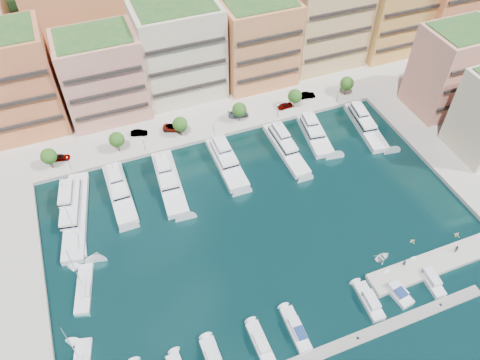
# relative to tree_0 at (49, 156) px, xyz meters

# --- Properties ---
(ground) EXTENTS (400.00, 400.00, 0.00)m
(ground) POSITION_rel_tree_0_xyz_m (40.00, -33.50, -4.74)
(ground) COLOR black
(ground) RESTS_ON ground
(north_quay) EXTENTS (220.00, 64.00, 2.00)m
(north_quay) POSITION_rel_tree_0_xyz_m (40.00, 28.50, -4.74)
(north_quay) COLOR #9E998E
(north_quay) RESTS_ON ground
(hillside) EXTENTS (240.00, 40.00, 58.00)m
(hillside) POSITION_rel_tree_0_xyz_m (40.00, 76.50, -4.74)
(hillside) COLOR #1A3716
(hillside) RESTS_ON ground
(south_pontoon) EXTENTS (72.00, 2.20, 0.35)m
(south_pontoon) POSITION_rel_tree_0_xyz_m (37.00, -63.50, -4.74)
(south_pontoon) COLOR gray
(south_pontoon) RESTS_ON ground
(finger_pier) EXTENTS (32.00, 5.00, 2.00)m
(finger_pier) POSITION_rel_tree_0_xyz_m (70.00, -55.50, -4.74)
(finger_pier) COLOR #9E998E
(finger_pier) RESTS_ON ground
(apartment_1) EXTENTS (20.00, 16.50, 26.80)m
(apartment_1) POSITION_rel_tree_0_xyz_m (-4.00, 18.49, 9.57)
(apartment_1) COLOR #CE8044
(apartment_1) RESTS_ON north_quay
(apartment_2) EXTENTS (20.00, 15.50, 22.80)m
(apartment_2) POSITION_rel_tree_0_xyz_m (17.00, 16.49, 7.57)
(apartment_2) COLOR tan
(apartment_2) RESTS_ON north_quay
(apartment_3) EXTENTS (22.00, 16.50, 25.80)m
(apartment_3) POSITION_rel_tree_0_xyz_m (38.00, 18.49, 9.07)
(apartment_3) COLOR beige
(apartment_3) RESTS_ON north_quay
(apartment_4) EXTENTS (20.00, 15.50, 23.80)m
(apartment_4) POSITION_rel_tree_0_xyz_m (60.00, 16.49, 8.07)
(apartment_4) COLOR #DF7B53
(apartment_4) RESTS_ON north_quay
(apartment_5) EXTENTS (22.00, 16.50, 26.80)m
(apartment_5) POSITION_rel_tree_0_xyz_m (82.00, 18.49, 9.57)
(apartment_5) COLOR tan
(apartment_5) RESTS_ON north_quay
(apartment_6) EXTENTS (20.00, 15.50, 22.80)m
(apartment_6) POSITION_rel_tree_0_xyz_m (104.00, 16.49, 7.57)
(apartment_6) COLOR #CC8E4A
(apartment_6) RESTS_ON north_quay
(apartment_7) EXTENTS (22.00, 16.50, 24.80)m
(apartment_7) POSITION_rel_tree_0_xyz_m (124.00, 14.49, 8.57)
(apartment_7) COLOR #CE8044
(apartment_7) RESTS_ON north_quay
(apartment_east_a) EXTENTS (18.00, 14.50, 22.80)m
(apartment_east_a) POSITION_rel_tree_0_xyz_m (102.00, -13.51, 7.57)
(apartment_east_a) COLOR tan
(apartment_east_a) RESTS_ON east_quay
(backblock_1) EXTENTS (26.00, 18.00, 30.00)m
(backblock_1) POSITION_rel_tree_0_xyz_m (15.00, 40.50, 11.26)
(backblock_1) COLOR #DF7B53
(backblock_1) RESTS_ON north_quay
(backblock_2) EXTENTS (26.00, 18.00, 30.00)m
(backblock_2) POSITION_rel_tree_0_xyz_m (45.00, 40.50, 11.26)
(backblock_2) COLOR tan
(backblock_2) RESTS_ON north_quay
(tree_0) EXTENTS (3.80, 3.80, 5.65)m
(tree_0) POSITION_rel_tree_0_xyz_m (0.00, 0.00, 0.00)
(tree_0) COLOR #473323
(tree_0) RESTS_ON north_quay
(tree_1) EXTENTS (3.80, 3.80, 5.65)m
(tree_1) POSITION_rel_tree_0_xyz_m (16.00, 0.00, 0.00)
(tree_1) COLOR #473323
(tree_1) RESTS_ON north_quay
(tree_2) EXTENTS (3.80, 3.80, 5.65)m
(tree_2) POSITION_rel_tree_0_xyz_m (32.00, 0.00, 0.00)
(tree_2) COLOR #473323
(tree_2) RESTS_ON north_quay
(tree_3) EXTENTS (3.80, 3.80, 5.65)m
(tree_3) POSITION_rel_tree_0_xyz_m (48.00, 0.00, 0.00)
(tree_3) COLOR #473323
(tree_3) RESTS_ON north_quay
(tree_4) EXTENTS (3.80, 3.80, 5.65)m
(tree_4) POSITION_rel_tree_0_xyz_m (64.00, 0.00, 0.00)
(tree_4) COLOR #473323
(tree_4) RESTS_ON north_quay
(tree_5) EXTENTS (3.80, 3.80, 5.65)m
(tree_5) POSITION_rel_tree_0_xyz_m (80.00, 0.00, 0.00)
(tree_5) COLOR #473323
(tree_5) RESTS_ON north_quay
(lamppost_0) EXTENTS (0.30, 0.30, 4.20)m
(lamppost_0) POSITION_rel_tree_0_xyz_m (4.00, -2.30, -0.92)
(lamppost_0) COLOR black
(lamppost_0) RESTS_ON north_quay
(lamppost_1) EXTENTS (0.30, 0.30, 4.20)m
(lamppost_1) POSITION_rel_tree_0_xyz_m (22.00, -2.30, -0.92)
(lamppost_1) COLOR black
(lamppost_1) RESTS_ON north_quay
(lamppost_2) EXTENTS (0.30, 0.30, 4.20)m
(lamppost_2) POSITION_rel_tree_0_xyz_m (40.00, -2.30, -0.92)
(lamppost_2) COLOR black
(lamppost_2) RESTS_ON north_quay
(lamppost_3) EXTENTS (0.30, 0.30, 4.20)m
(lamppost_3) POSITION_rel_tree_0_xyz_m (58.00, -2.30, -0.92)
(lamppost_3) COLOR black
(lamppost_3) RESTS_ON north_quay
(lamppost_4) EXTENTS (0.30, 0.30, 4.20)m
(lamppost_4) POSITION_rel_tree_0_xyz_m (76.00, -2.30, -0.92)
(lamppost_4) COLOR black
(lamppost_4) RESTS_ON north_quay
(yacht_0) EXTENTS (9.06, 25.08, 7.30)m
(yacht_0) POSITION_rel_tree_0_xyz_m (3.00, -15.80, -3.53)
(yacht_0) COLOR silver
(yacht_0) RESTS_ON ground
(yacht_1) EXTENTS (4.70, 18.91, 7.30)m
(yacht_1) POSITION_rel_tree_0_xyz_m (13.25, -13.19, -3.65)
(yacht_1) COLOR silver
(yacht_1) RESTS_ON ground
(yacht_2) EXTENTS (6.18, 20.90, 7.30)m
(yacht_2) POSITION_rel_tree_0_xyz_m (24.70, -13.95, -3.53)
(yacht_2) COLOR silver
(yacht_2) RESTS_ON ground
(yacht_3) EXTENTS (5.00, 18.20, 7.30)m
(yacht_3) POSITION_rel_tree_0_xyz_m (39.43, -12.82, -3.53)
(yacht_3) COLOR silver
(yacht_3) RESTS_ON ground
(yacht_4) EXTENTS (4.22, 19.70, 7.30)m
(yacht_4) POSITION_rel_tree_0_xyz_m (54.92, -13.57, -3.65)
(yacht_4) COLOR silver
(yacht_4) RESTS_ON ground
(yacht_5) EXTENTS (6.97, 16.14, 7.30)m
(yacht_5) POSITION_rel_tree_0_xyz_m (64.19, -11.65, -3.53)
(yacht_5) COLOR silver
(yacht_5) RESTS_ON ground
(yacht_6) EXTENTS (6.97, 19.55, 7.30)m
(yacht_6) POSITION_rel_tree_0_xyz_m (78.21, -13.26, -3.53)
(yacht_6) COLOR silver
(yacht_6) RESTS_ON ground
(cruiser_3) EXTENTS (2.53, 8.13, 2.55)m
(cruiser_3) POSITION_rel_tree_0_xyz_m (29.38, -58.09, -4.20)
(cruiser_3) COLOR silver
(cruiser_3) RESTS_ON ground
(cruiser_4) EXTENTS (2.66, 8.94, 2.66)m
(cruiser_4) POSITION_rel_tree_0_xyz_m (36.35, -58.12, -4.17)
(cruiser_4) COLOR silver
(cruiser_4) RESTS_ON ground
(cruiser_6) EXTENTS (3.07, 8.25, 2.55)m
(cruiser_6) POSITION_rel_tree_0_xyz_m (51.76, -58.09, -4.20)
(cruiser_6) COLOR silver
(cruiser_6) RESTS_ON ground
(cruiser_7) EXTENTS (3.69, 7.62, 2.66)m
(cruiser_7) POSITION_rel_tree_0_xyz_m (57.75, -58.10, -4.17)
(cruiser_7) COLOR silver
(cruiser_7) RESTS_ON ground
(cruiser_8) EXTENTS (3.08, 8.67, 2.55)m
(cruiser_8) POSITION_rel_tree_0_xyz_m (65.45, -58.09, -4.20)
(cruiser_8) COLOR silver
(cruiser_8) RESTS_ON ground
(sailboat_2) EXTENTS (3.41, 9.05, 13.20)m
(sailboat_2) POSITION_rel_tree_0_xyz_m (2.58, -23.71, -4.43)
(sailboat_2) COLOR silver
(sailboat_2) RESTS_ON ground
(sailboat_1) EXTENTS (5.20, 11.23, 13.20)m
(sailboat_1) POSITION_rel_tree_0_xyz_m (1.86, -35.63, -4.44)
(sailboat_1) COLOR silver
(sailboat_1) RESTS_ON ground
(tender_3) EXTENTS (2.08, 1.95, 0.88)m
(tender_3) POSITION_rel_tree_0_xyz_m (77.56, -51.33, -4.30)
(tender_3) COLOR beige
(tender_3) RESTS_ON ground
(tender_1) EXTENTS (1.44, 1.26, 0.73)m
(tender_1) POSITION_rel_tree_0_xyz_m (67.89, -49.23, -4.38)
(tender_1) COLOR beige
(tender_1) RESTS_ON ground
(tender_0) EXTENTS (3.95, 3.16, 0.73)m
(tender_0) POSITION_rel_tree_0_xyz_m (59.67, -50.40, -4.38)
(tender_0) COLOR white
(tender_0) RESTS_ON ground
(car_0) EXTENTS (4.71, 2.70, 1.51)m
(car_0) POSITION_rel_tree_0_xyz_m (2.11, 2.13, -2.99)
(car_0) COLOR gray
(car_0) RESTS_ON north_quay
(car_1) EXTENTS (4.46, 2.57, 1.39)m
(car_1) POSITION_rel_tree_0_xyz_m (21.97, 4.15, -3.05)
(car_1) COLOR gray
(car_1) RESTS_ON north_quay
(car_2) EXTENTS (6.27, 4.64, 1.58)m
(car_2) POSITION_rel_tree_0_xyz_m (30.87, 2.78, -2.95)
(car_2) COLOR gray
(car_2) RESTS_ON north_quay
(car_3) EXTENTS (5.84, 3.38, 1.59)m
(car_3) POSITION_rel_tree_0_xyz_m (48.50, 1.96, -2.95)
(car_3) COLOR gray
(car_3) RESTS_ON north_quay
(car_4) EXTENTS (4.41, 2.01, 1.47)m
(car_4) POSITION_rel_tree_0_xyz_m (61.71, 0.71, -3.01)
(car_4) COLOR gray
(car_4) RESTS_ON north_quay
(car_5) EXTENTS (4.91, 2.32, 1.56)m
(car_5) POSITION_rel_tree_0_xyz_m (69.25, 2.64, -2.97)
(car_5) COLOR gray
(car_5) RESTS_ON north_quay
(person_0) EXTENTS (0.68, 0.78, 1.81)m
(person_0) POSITION_rel_tree_0_xyz_m (62.10, -53.92, -2.84)
(person_0) COLOR #232D47
(person_0) RESTS_ON finger_pier
(person_1) EXTENTS (1.14, 1.08, 1.86)m
(person_1) POSITION_rel_tree_0_xyz_m (73.84, -54.94, -2.81)
(person_1) COLOR #4F3C2F
(person_1) RESTS_ON finger_pier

